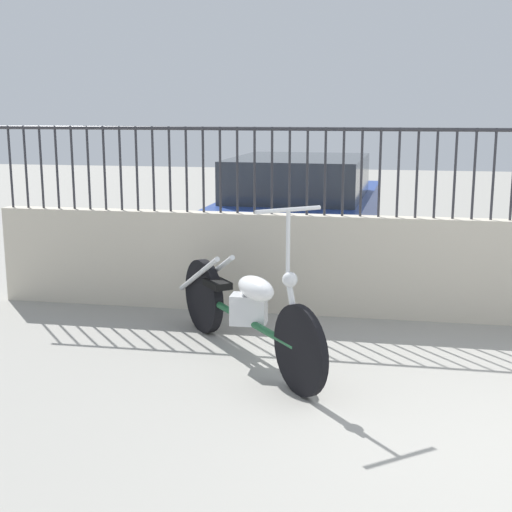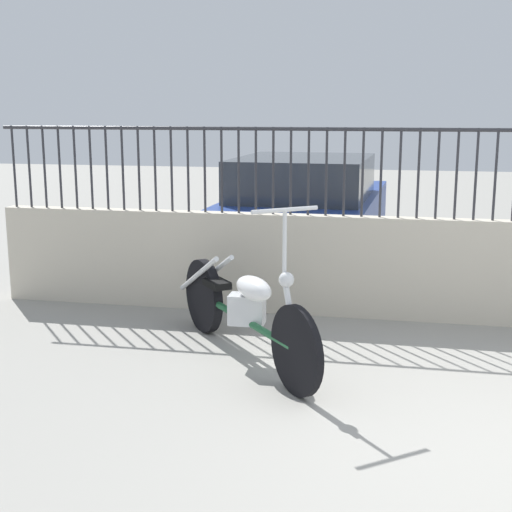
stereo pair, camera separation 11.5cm
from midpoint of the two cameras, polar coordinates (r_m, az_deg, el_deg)
low_wall at (r=7.01m, az=17.55°, el=-1.19°), size 9.74×0.18×0.98m
fence_railing at (r=6.86m, az=18.09°, el=7.27°), size 9.74×0.04×0.84m
motorcycle_green at (r=5.81m, az=-1.87°, el=-4.02°), size 1.56×1.93×1.32m
car_blue at (r=9.68m, az=3.24°, el=3.94°), size 2.05×4.54×1.37m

